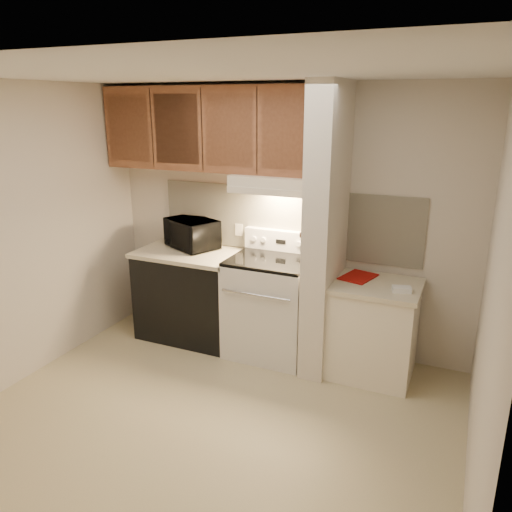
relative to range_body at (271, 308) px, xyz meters
The scene contains 50 objects.
floor 1.24m from the range_body, 90.00° to the right, with size 3.60×3.60×0.00m, color #C2B387.
ceiling 2.34m from the range_body, 90.00° to the right, with size 3.60×3.60×0.00m, color white.
wall_back 0.86m from the range_body, 90.00° to the left, with size 3.60×0.02×2.50m, color beige.
wall_left 2.28m from the range_body, 147.31° to the right, with size 0.02×3.00×2.50m, color beige.
wall_right 2.28m from the range_body, 32.69° to the right, with size 0.02×3.00×2.50m, color beige.
backsplash 0.84m from the range_body, 90.00° to the left, with size 2.60×0.02×0.63m, color beige.
range_body is the anchor object (origin of this frame).
oven_window 0.32m from the range_body, 90.00° to the right, with size 0.50×0.01×0.30m, color black.
oven_handle 0.44m from the range_body, 90.00° to the right, with size 0.02×0.02×0.65m, color silver.
cooktop 0.48m from the range_body, ahead, with size 0.74×0.64×0.03m, color black.
range_backguard 0.66m from the range_body, 90.00° to the left, with size 0.76×0.08×0.20m, color silver.
range_display 0.64m from the range_body, 90.00° to the left, with size 0.10×0.01×0.04m, color black.
range_knob_left_outer 0.70m from the range_body, 139.40° to the left, with size 0.05×0.05×0.02m, color silver.
range_knob_left_inner 0.66m from the range_body, 126.87° to the left, with size 0.05×0.05×0.02m, color silver.
range_knob_right_inner 0.66m from the range_body, 53.13° to the left, with size 0.05×0.05×0.02m, color silver.
range_knob_right_outer 0.70m from the range_body, 40.60° to the left, with size 0.05×0.05×0.02m, color silver.
dishwasher_front 0.88m from the range_body, behind, with size 1.00×0.63×0.87m, color black.
left_countertop 0.98m from the range_body, behind, with size 1.04×0.67×0.04m, color beige.
spoon_rest 1.06m from the range_body, 167.29° to the left, with size 0.24×0.08×0.02m, color black.
teal_jar 1.35m from the range_body, 169.41° to the left, with size 0.09×0.09×0.10m, color #1E625C.
outlet 0.86m from the range_body, 146.31° to the left, with size 0.08×0.01×0.12m, color #F3E6CB.
microwave 1.11m from the range_body, behind, with size 0.53×0.36×0.29m, color black.
partition_pillar 0.94m from the range_body, ahead, with size 0.22×0.70×2.50m, color beige.
pillar_trim 0.93m from the range_body, ahead, with size 0.01×0.70×0.04m, color brown.
knife_strip 0.95m from the range_body, ahead, with size 0.02×0.42×0.04m, color black.
knife_blade_a 0.88m from the range_body, 30.92° to the right, with size 0.01×0.04×0.16m, color silver.
knife_handle_a 1.01m from the range_body, 31.17° to the right, with size 0.02×0.02×0.10m, color black.
knife_blade_b 0.85m from the range_body, 20.72° to the right, with size 0.01×0.04×0.18m, color silver.
knife_handle_b 0.99m from the range_body, 19.88° to the right, with size 0.02×0.02×0.10m, color black.
knife_blade_c 0.83m from the range_body, ahead, with size 0.01×0.04×0.20m, color silver.
knife_handle_c 0.99m from the range_body, ahead, with size 0.02×0.02×0.10m, color black.
knife_blade_d 0.85m from the range_body, ahead, with size 0.01×0.04×0.16m, color silver.
knife_handle_d 0.99m from the range_body, ahead, with size 0.02×0.02×0.10m, color black.
knife_blade_e 0.85m from the range_body, 15.46° to the left, with size 0.01×0.04×0.18m, color silver.
knife_handle_e 0.99m from the range_body, 15.43° to the left, with size 0.02×0.02×0.10m, color black.
oven_mitt 0.79m from the range_body, 23.58° to the left, with size 0.03×0.11×0.25m, color slate.
right_cab_base 0.97m from the range_body, ahead, with size 0.70×0.60×0.81m, color #F3E6CB.
right_countertop 1.04m from the range_body, ahead, with size 0.74×0.64×0.04m, color beige.
red_folder 0.89m from the range_body, ahead, with size 0.24×0.33×0.01m, color #A00F0A.
white_box 1.26m from the range_body, ahead, with size 0.15×0.10×0.04m, color white.
range_hood 1.17m from the range_body, 90.00° to the left, with size 0.78×0.44×0.15m, color #F3E6CB.
hood_lip 1.12m from the range_body, 90.00° to the right, with size 0.78×0.04×0.06m, color #F3E6CB.
upper_cabinets 1.77m from the range_body, 166.16° to the left, with size 2.18×0.33×0.77m, color brown.
cab_door_a 2.22m from the range_body, behind, with size 0.46×0.01×0.63m, color brown.
cab_gap_a 2.04m from the range_body, behind, with size 0.01×0.01×0.73m, color black.
cab_door_b 1.89m from the range_body, behind, with size 0.46×0.01×0.63m, color brown.
cab_gap_b 1.77m from the range_body, behind, with size 0.01×0.01×0.73m, color black.
cab_door_c 1.68m from the range_body, behind, with size 0.46×0.01×0.63m, color brown.
cab_gap_c 1.63m from the range_body, behind, with size 0.01×0.01×0.73m, color black.
cab_door_d 1.63m from the range_body, ahead, with size 0.46×0.01×0.63m, color brown.
Camera 1 is at (1.64, -2.89, 2.32)m, focal length 35.00 mm.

